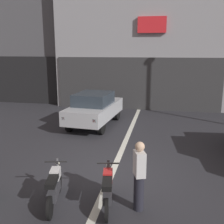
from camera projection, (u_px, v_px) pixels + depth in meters
ground_plane at (113, 171)px, 8.30m from camera, size 120.00×120.00×0.00m
lane_centre_line at (134, 121)px, 14.04m from camera, size 0.20×18.00×0.01m
building_mid_block at (144, 26)px, 19.88m from camera, size 10.44×9.06×10.66m
car_silver_crossing_near at (95, 108)px, 13.09m from camera, size 2.15×4.25×1.64m
motorcycle_white_row_leftmost at (54, 186)px, 6.45m from camera, size 0.56×1.65×0.98m
motorcycle_red_row_left_mid at (108, 188)px, 6.36m from camera, size 0.55×1.66×0.98m
person_by_motorcycles at (139, 176)px, 6.13m from camera, size 0.33×0.41×1.67m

